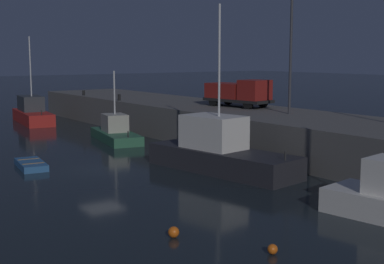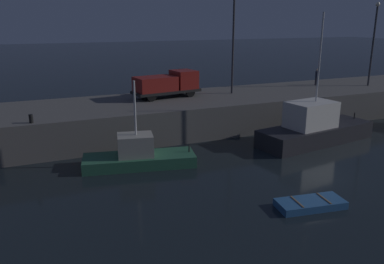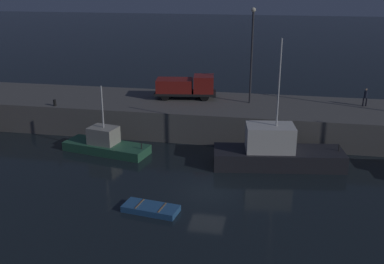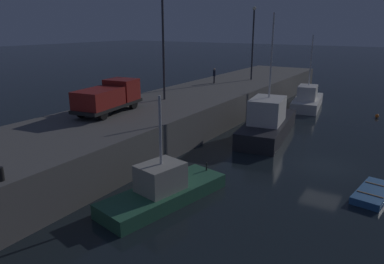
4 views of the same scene
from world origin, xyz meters
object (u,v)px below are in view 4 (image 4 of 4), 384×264
(utility_truck, at_px, (109,97))
(bollard_west, at_px, (1,174))
(lamp_post_west, at_px, (163,40))
(dockworker, at_px, (214,75))
(fishing_boat_blue, at_px, (163,189))
(rowboat_white_mid, at_px, (374,193))
(lamp_post_east, at_px, (253,38))
(fishing_boat_white, at_px, (268,123))
(fishing_trawler_red, at_px, (307,100))
(mooring_buoy_mid, at_px, (377,116))

(utility_truck, height_order, bollard_west, utility_truck)
(lamp_post_west, distance_m, dockworker, 11.69)
(fishing_boat_blue, xyz_separation_m, dockworker, (22.67, 9.28, 3.03))
(rowboat_white_mid, distance_m, lamp_post_east, 27.55)
(rowboat_white_mid, height_order, lamp_post_east, lamp_post_east)
(lamp_post_east, bearing_deg, utility_truck, 174.22)
(fishing_boat_blue, height_order, lamp_post_west, lamp_post_west)
(fishing_boat_white, relative_size, lamp_post_west, 1.18)
(fishing_boat_white, bearing_deg, bollard_west, 168.58)
(fishing_boat_white, xyz_separation_m, rowboat_white_mid, (-7.81, -9.23, -1.02))
(rowboat_white_mid, bearing_deg, fishing_boat_white, 49.75)
(fishing_trawler_red, relative_size, mooring_buoy_mid, 22.68)
(fishing_boat_white, xyz_separation_m, mooring_buoy_mid, (12.33, -7.37, -1.03))
(fishing_boat_blue, xyz_separation_m, lamp_post_east, (27.58, 6.75, 7.04))
(fishing_trawler_red, xyz_separation_m, bollard_west, (-34.31, 4.11, 2.17))
(lamp_post_east, height_order, dockworker, lamp_post_east)
(lamp_post_east, bearing_deg, fishing_boat_blue, -166.26)
(mooring_buoy_mid, bearing_deg, fishing_boat_white, 149.14)
(fishing_boat_blue, relative_size, fishing_boat_white, 0.74)
(rowboat_white_mid, xyz_separation_m, bollard_west, (-13.22, 13.48, 2.89))
(lamp_post_east, bearing_deg, fishing_trawler_red, -87.86)
(fishing_boat_white, bearing_deg, rowboat_white_mid, -130.25)
(lamp_post_west, xyz_separation_m, utility_truck, (-6.45, 0.51, -3.98))
(fishing_boat_blue, height_order, mooring_buoy_mid, fishing_boat_blue)
(mooring_buoy_mid, xyz_separation_m, utility_truck, (-21.54, 16.76, 3.84))
(mooring_buoy_mid, bearing_deg, dockworker, 103.93)
(utility_truck, bearing_deg, bollard_west, -156.47)
(fishing_trawler_red, distance_m, fishing_boat_blue, 27.85)
(lamp_post_west, bearing_deg, bollard_west, -165.74)
(lamp_post_west, relative_size, bollard_west, 14.91)
(lamp_post_west, bearing_deg, mooring_buoy_mid, -47.12)
(dockworker, bearing_deg, lamp_post_west, -175.83)
(fishing_boat_white, bearing_deg, lamp_post_east, 28.79)
(mooring_buoy_mid, bearing_deg, fishing_trawler_red, 82.83)
(bollard_west, bearing_deg, rowboat_white_mid, -45.55)
(fishing_boat_white, relative_size, rowboat_white_mid, 2.80)
(dockworker, bearing_deg, bollard_west, -169.43)
(rowboat_white_mid, height_order, bollard_west, bollard_west)
(fishing_boat_blue, distance_m, bollard_west, 7.88)
(fishing_boat_blue, distance_m, rowboat_white_mid, 11.78)
(fishing_boat_blue, xyz_separation_m, fishing_boat_white, (14.57, -0.40, 0.49))
(lamp_post_west, bearing_deg, rowboat_white_mid, -105.56)
(fishing_trawler_red, bearing_deg, fishing_boat_blue, 179.46)
(fishing_trawler_red, distance_m, bollard_west, 34.62)
(fishing_trawler_red, xyz_separation_m, lamp_post_east, (-0.26, 7.01, 6.85))
(fishing_trawler_red, distance_m, utility_truck, 24.51)
(fishing_boat_white, distance_m, dockworker, 12.88)
(fishing_boat_white, distance_m, utility_truck, 13.46)
(lamp_post_east, relative_size, utility_truck, 1.34)
(fishing_boat_white, distance_m, mooring_buoy_mid, 14.40)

